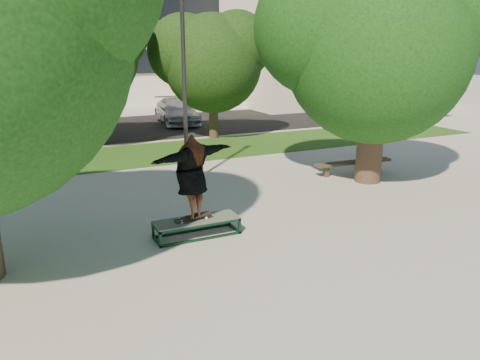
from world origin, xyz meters
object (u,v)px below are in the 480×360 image
car_grey (50,117)px  bench (353,163)px  car_silver_b (177,111)px  tree_right (374,39)px  lamppost (184,75)px  grind_box (197,227)px  car_dark (53,118)px

car_grey → bench: bearing=-45.8°
car_silver_b → bench: bearing=-76.1°
tree_right → car_silver_b: bearing=96.8°
lamppost → bench: 5.98m
bench → car_silver_b: (-1.81, 12.45, 0.31)m
grind_box → car_dark: car_dark is taller
lamppost → car_grey: lamppost is taller
car_silver_b → grind_box: bearing=-100.8°
bench → lamppost: bearing=171.3°
grind_box → car_silver_b: (4.46, 15.16, 0.46)m
bench → car_grey: size_ratio=0.46×
bench → car_dark: size_ratio=0.64×
tree_right → lamppost: (-4.92, 1.92, -0.94)m
car_dark → car_grey: 0.48m
lamppost → car_silver_b: bearing=73.5°
grind_box → bench: size_ratio=0.67×
bench → car_grey: car_grey is taller
tree_right → bench: (0.24, 0.80, -3.75)m
tree_right → car_grey: bearing=122.3°
car_grey → car_silver_b: (6.32, 0.76, -0.16)m
tree_right → car_grey: size_ratio=1.11×
grind_box → bench: bearing=23.4°
grind_box → car_silver_b: car_silver_b is taller
tree_right → grind_box: size_ratio=3.62×
tree_right → car_silver_b: (-1.57, 13.25, -3.44)m
grind_box → car_silver_b: 15.81m
tree_right → car_dark: bearing=120.9°
bench → car_dark: (-7.99, 12.13, 0.35)m
car_silver_b → lamppost: bearing=-100.8°
grind_box → lamppost: bearing=73.7°
lamppost → car_silver_b: lamppost is taller
tree_right → grind_box: tree_right is taller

